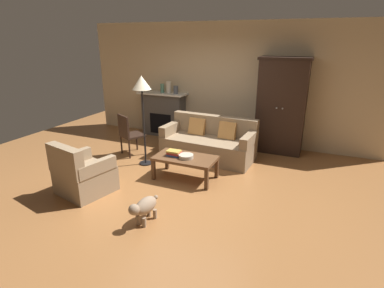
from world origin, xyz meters
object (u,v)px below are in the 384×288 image
at_px(book_stack, 174,153).
at_px(mantel_vase_jade, 162,88).
at_px(fruit_bowl, 186,156).
at_px(mantel_vase_slate, 176,90).
at_px(dog, 144,207).
at_px(fireplace, 163,114).
at_px(mantel_vase_cream, 169,87).
at_px(side_chair_wooden, 129,132).
at_px(armoire, 281,106).
at_px(armchair_near_left, 82,175).
at_px(couch, 209,143).
at_px(coffee_table, 185,160).
at_px(floor_lamp, 142,88).

distance_m(book_stack, mantel_vase_jade, 2.75).
bearing_deg(book_stack, mantel_vase_jade, 122.75).
relative_size(fruit_bowl, mantel_vase_slate, 1.38).
xyz_separation_m(mantel_vase_slate, dog, (1.33, -3.70, -0.97)).
bearing_deg(fireplace, mantel_vase_cream, -5.69).
relative_size(mantel_vase_jade, side_chair_wooden, 0.24).
bearing_deg(fruit_bowl, armoire, 59.55).
xyz_separation_m(armchair_near_left, dog, (1.39, -0.35, -0.07)).
relative_size(couch, armchair_near_left, 2.13).
xyz_separation_m(mantel_vase_cream, side_chair_wooden, (-0.16, -1.59, -0.75)).
height_order(mantel_vase_slate, side_chair_wooden, mantel_vase_slate).
bearing_deg(armoire, side_chair_wooden, -152.44).
relative_size(fireplace, mantel_vase_jade, 5.74).
xyz_separation_m(fruit_bowl, side_chair_wooden, (-1.65, 0.65, 0.06)).
xyz_separation_m(mantel_vase_jade, mantel_vase_slate, (0.38, 0.00, -0.01)).
height_order(armoire, mantel_vase_jade, armoire).
relative_size(couch, mantel_vase_cream, 6.71).
xyz_separation_m(book_stack, dog, (0.28, -1.48, -0.23)).
distance_m(book_stack, mantel_vase_slate, 2.57).
xyz_separation_m(armoire, side_chair_wooden, (-2.93, -1.53, -0.52)).
relative_size(couch, mantel_vase_jade, 8.94).
xyz_separation_m(coffee_table, armchair_near_left, (-1.31, -1.16, -0.05)).
bearing_deg(coffee_table, mantel_vase_cream, 123.53).
relative_size(armoire, fruit_bowl, 7.86).
distance_m(mantel_vase_cream, mantel_vase_slate, 0.21).
bearing_deg(armchair_near_left, side_chair_wooden, 99.67).
height_order(fruit_bowl, floor_lamp, floor_lamp).
xyz_separation_m(armchair_near_left, floor_lamp, (0.28, 1.47, 1.22)).
bearing_deg(mantel_vase_cream, mantel_vase_slate, 0.00).
distance_m(fireplace, dog, 4.11).
distance_m(fruit_bowl, mantel_vase_jade, 2.90).
bearing_deg(floor_lamp, fireplace, 107.62).
xyz_separation_m(coffee_table, floor_lamp, (-1.03, 0.31, 1.17)).
distance_m(armoire, dog, 3.93).
xyz_separation_m(mantel_vase_jade, dog, (1.71, -3.70, -0.98)).
relative_size(coffee_table, mantel_vase_cream, 3.76).
relative_size(fruit_bowl, mantel_vase_jade, 1.20).
distance_m(book_stack, dog, 1.53).
xyz_separation_m(coffee_table, mantel_vase_cream, (-1.45, 2.19, 0.90)).
distance_m(coffee_table, mantel_vase_cream, 2.78).
bearing_deg(dog, fruit_bowl, 91.61).
height_order(fireplace, coffee_table, fireplace).
bearing_deg(fireplace, fruit_bowl, -53.43).
bearing_deg(book_stack, fireplace, 122.54).
bearing_deg(book_stack, couch, 78.80).
bearing_deg(coffee_table, side_chair_wooden, 159.38).
xyz_separation_m(armoire, coffee_table, (-1.32, -2.13, -0.67)).
bearing_deg(floor_lamp, coffee_table, -16.69).
bearing_deg(armoire, mantel_vase_slate, 178.66).
height_order(fireplace, book_stack, fireplace).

